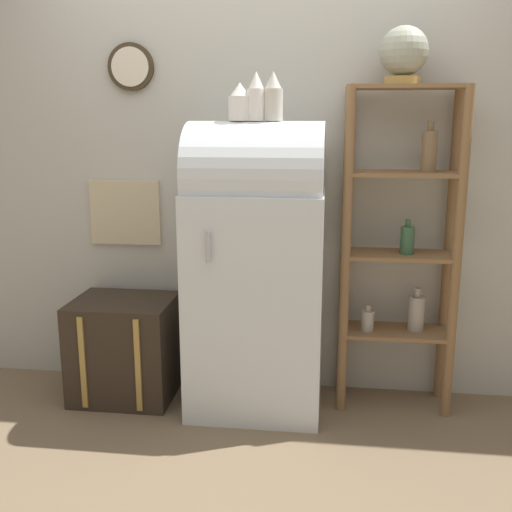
% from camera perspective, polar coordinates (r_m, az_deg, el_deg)
% --- Properties ---
extents(ground_plane, '(12.00, 12.00, 0.00)m').
position_cam_1_polar(ground_plane, '(3.23, -0.60, -16.02)').
color(ground_plane, '#7A664C').
extents(wall_back, '(7.00, 0.09, 2.70)m').
position_cam_1_polar(wall_back, '(3.40, 0.62, 9.33)').
color(wall_back, '#B7B7AD').
rests_on(wall_back, ground_plane).
extents(refrigerator, '(0.71, 0.60, 1.55)m').
position_cam_1_polar(refrigerator, '(3.18, 0.03, -0.92)').
color(refrigerator, silver).
rests_on(refrigerator, ground_plane).
extents(suitcase_trunk, '(0.56, 0.46, 0.57)m').
position_cam_1_polar(suitcase_trunk, '(3.53, -12.39, -8.58)').
color(suitcase_trunk, '#33281E').
rests_on(suitcase_trunk, ground_plane).
extents(shelf_unit, '(0.61, 0.29, 1.73)m').
position_cam_1_polar(shelf_unit, '(3.26, 13.62, 1.59)').
color(shelf_unit, olive).
rests_on(shelf_unit, ground_plane).
extents(globe, '(0.24, 0.24, 0.28)m').
position_cam_1_polar(globe, '(3.21, 13.88, 18.22)').
color(globe, '#AD8942').
rests_on(globe, shelf_unit).
extents(vase_left, '(0.11, 0.11, 0.19)m').
position_cam_1_polar(vase_left, '(3.10, -1.55, 14.34)').
color(vase_left, white).
rests_on(vase_left, refrigerator).
extents(vase_center, '(0.09, 0.09, 0.24)m').
position_cam_1_polar(vase_center, '(3.08, 0.06, 14.83)').
color(vase_center, white).
rests_on(vase_center, refrigerator).
extents(vase_right, '(0.10, 0.10, 0.24)m').
position_cam_1_polar(vase_right, '(3.08, 1.66, 14.82)').
color(vase_right, beige).
rests_on(vase_right, refrigerator).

